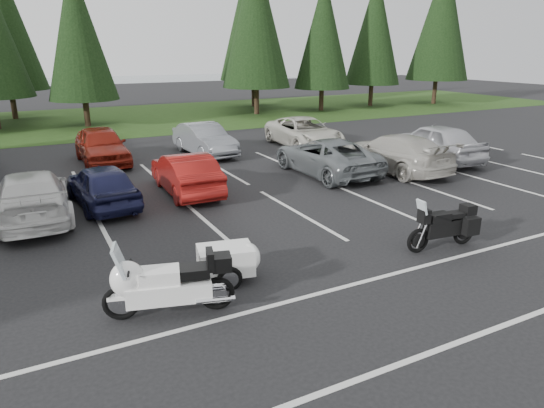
{
  "coord_description": "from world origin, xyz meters",
  "views": [
    {
      "loc": [
        -3.79,
        -10.75,
        4.68
      ],
      "look_at": [
        1.54,
        -0.5,
        0.96
      ],
      "focal_mm": 32.0,
      "sensor_mm": 36.0,
      "label": 1
    }
  ],
  "objects_px": {
    "car_near_5": "(186,173)",
    "touring_motorcycle": "(169,279)",
    "car_far_4": "(304,132)",
    "car_near_8": "(435,142)",
    "car_far_2": "(101,145)",
    "cargo_trailer": "(226,263)",
    "car_near_3": "(32,196)",
    "car_near_6": "(326,156)",
    "adventure_motorcycle": "(443,222)",
    "car_near_7": "(394,153)",
    "car_far_3": "(205,139)",
    "car_near_4": "(102,185)"
  },
  "relations": [
    {
      "from": "car_near_5",
      "to": "cargo_trailer",
      "type": "distance_m",
      "value": 6.77
    },
    {
      "from": "car_near_6",
      "to": "car_far_2",
      "type": "xyz_separation_m",
      "value": [
        -7.42,
        5.89,
        0.07
      ]
    },
    {
      "from": "car_far_2",
      "to": "adventure_motorcycle",
      "type": "xyz_separation_m",
      "value": [
        5.81,
        -13.39,
        -0.1
      ]
    },
    {
      "from": "car_near_3",
      "to": "touring_motorcycle",
      "type": "relative_size",
      "value": 1.84
    },
    {
      "from": "car_near_8",
      "to": "car_far_4",
      "type": "distance_m",
      "value": 6.28
    },
    {
      "from": "car_near_3",
      "to": "car_near_7",
      "type": "relative_size",
      "value": 0.95
    },
    {
      "from": "car_near_4",
      "to": "car_near_6",
      "type": "distance_m",
      "value": 8.37
    },
    {
      "from": "car_near_4",
      "to": "car_near_6",
      "type": "height_order",
      "value": "car_near_6"
    },
    {
      "from": "touring_motorcycle",
      "to": "cargo_trailer",
      "type": "height_order",
      "value": "touring_motorcycle"
    },
    {
      "from": "car_far_4",
      "to": "car_near_3",
      "type": "bearing_deg",
      "value": -152.02
    },
    {
      "from": "car_near_4",
      "to": "car_near_5",
      "type": "relative_size",
      "value": 0.95
    },
    {
      "from": "cargo_trailer",
      "to": "car_far_3",
      "type": "bearing_deg",
      "value": 84.1
    },
    {
      "from": "car_far_4",
      "to": "adventure_motorcycle",
      "type": "distance_m",
      "value": 13.12
    },
    {
      "from": "car_near_6",
      "to": "car_far_2",
      "type": "height_order",
      "value": "car_far_2"
    },
    {
      "from": "car_far_4",
      "to": "cargo_trailer",
      "type": "height_order",
      "value": "car_far_4"
    },
    {
      "from": "touring_motorcycle",
      "to": "cargo_trailer",
      "type": "bearing_deg",
      "value": 45.29
    },
    {
      "from": "car_far_4",
      "to": "cargo_trailer",
      "type": "xyz_separation_m",
      "value": [
        -9.01,
        -11.75,
        -0.33
      ]
    },
    {
      "from": "car_near_3",
      "to": "car_far_3",
      "type": "xyz_separation_m",
      "value": [
        7.39,
        6.15,
        0.01
      ]
    },
    {
      "from": "car_near_5",
      "to": "car_far_4",
      "type": "distance_m",
      "value": 9.26
    },
    {
      "from": "car_near_3",
      "to": "car_far_2",
      "type": "bearing_deg",
      "value": -113.1
    },
    {
      "from": "car_far_4",
      "to": "car_near_8",
      "type": "bearing_deg",
      "value": -54.19
    },
    {
      "from": "car_near_4",
      "to": "car_far_4",
      "type": "xyz_separation_m",
      "value": [
        10.45,
        5.3,
        0.04
      ]
    },
    {
      "from": "car_near_7",
      "to": "car_near_8",
      "type": "xyz_separation_m",
      "value": [
        2.81,
        0.63,
        0.08
      ]
    },
    {
      "from": "car_near_4",
      "to": "car_near_8",
      "type": "xyz_separation_m",
      "value": [
        13.81,
        0.0,
        0.14
      ]
    },
    {
      "from": "car_near_7",
      "to": "car_far_2",
      "type": "relative_size",
      "value": 1.12
    },
    {
      "from": "car_near_5",
      "to": "car_far_3",
      "type": "relative_size",
      "value": 0.97
    },
    {
      "from": "adventure_motorcycle",
      "to": "car_near_5",
      "type": "bearing_deg",
      "value": 123.59
    },
    {
      "from": "car_near_5",
      "to": "touring_motorcycle",
      "type": "xyz_separation_m",
      "value": [
        -2.72,
        -7.47,
        0.04
      ]
    },
    {
      "from": "car_near_5",
      "to": "car_near_7",
      "type": "relative_size",
      "value": 0.82
    },
    {
      "from": "car_near_3",
      "to": "cargo_trailer",
      "type": "height_order",
      "value": "car_near_3"
    },
    {
      "from": "car_far_2",
      "to": "cargo_trailer",
      "type": "bearing_deg",
      "value": -88.2
    },
    {
      "from": "car_near_5",
      "to": "car_near_8",
      "type": "relative_size",
      "value": 0.87
    },
    {
      "from": "car_near_7",
      "to": "car_far_4",
      "type": "distance_m",
      "value": 5.96
    },
    {
      "from": "car_near_3",
      "to": "car_near_4",
      "type": "distance_m",
      "value": 2.0
    },
    {
      "from": "car_near_6",
      "to": "adventure_motorcycle",
      "type": "bearing_deg",
      "value": 77.43
    },
    {
      "from": "car_near_5",
      "to": "adventure_motorcycle",
      "type": "bearing_deg",
      "value": 120.0
    },
    {
      "from": "car_far_4",
      "to": "touring_motorcycle",
      "type": "height_order",
      "value": "touring_motorcycle"
    },
    {
      "from": "car_near_5",
      "to": "car_near_8",
      "type": "bearing_deg",
      "value": -179.28
    },
    {
      "from": "car_near_6",
      "to": "car_near_8",
      "type": "xyz_separation_m",
      "value": [
        5.44,
        -0.21,
        0.11
      ]
    },
    {
      "from": "touring_motorcycle",
      "to": "car_near_6",
      "type": "bearing_deg",
      "value": 57.23
    },
    {
      "from": "car_near_3",
      "to": "car_far_4",
      "type": "relative_size",
      "value": 0.94
    },
    {
      "from": "car_near_6",
      "to": "cargo_trailer",
      "type": "height_order",
      "value": "car_near_6"
    },
    {
      "from": "car_near_6",
      "to": "car_near_4",
      "type": "bearing_deg",
      "value": 1.01
    },
    {
      "from": "car_near_6",
      "to": "car_near_3",
      "type": "bearing_deg",
      "value": 2.75
    },
    {
      "from": "car_near_7",
      "to": "touring_motorcycle",
      "type": "xyz_separation_m",
      "value": [
        -10.99,
        -6.64,
        -0.01
      ]
    },
    {
      "from": "adventure_motorcycle",
      "to": "car_far_4",
      "type": "bearing_deg",
      "value": 78.96
    },
    {
      "from": "car_far_4",
      "to": "touring_motorcycle",
      "type": "distance_m",
      "value": 16.35
    },
    {
      "from": "car_near_6",
      "to": "car_near_8",
      "type": "distance_m",
      "value": 5.45
    },
    {
      "from": "car_near_5",
      "to": "car_far_3",
      "type": "bearing_deg",
      "value": -114.02
    },
    {
      "from": "car_near_4",
      "to": "adventure_motorcycle",
      "type": "xyz_separation_m",
      "value": [
        6.75,
        -7.29,
        -0.0
      ]
    }
  ]
}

